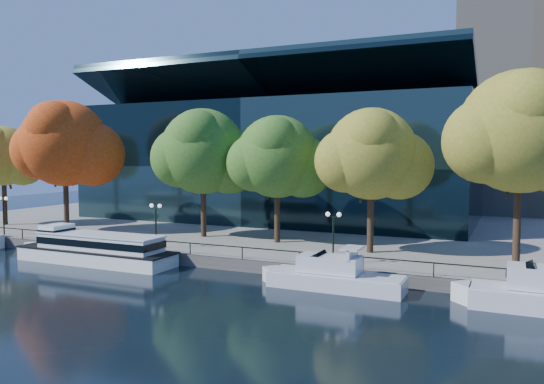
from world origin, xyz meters
The scene contains 15 objects.
ground centered at (0.00, 0.00, 0.00)m, with size 160.00×160.00×0.00m, color black.
promenade centered at (0.00, 36.38, 0.50)m, with size 90.00×67.08×1.00m.
railing centered at (0.00, 3.25, 1.94)m, with size 88.20×0.08×0.99m.
convention_building centered at (-4.00, 31.79, 8.51)m, with size 50.00×24.57×21.43m.
tour_boat centered at (-8.53, 0.76, 1.34)m, with size 16.56×3.69×3.14m.
cruiser_near centered at (13.29, 0.79, 0.95)m, with size 10.60×2.73×3.07m.
tree_0 centered at (-30.89, 10.08, 9.16)m, with size 8.92×7.32×11.89m.
tree_1 centered at (-19.79, 9.02, 10.47)m, with size 11.76×9.64×14.38m.
tree_2 centered at (-3.98, 12.03, 9.60)m, with size 10.95×8.98×13.16m.
tree_3 centered at (4.38, 11.93, 9.08)m, with size 9.89×8.11×12.21m.
tree_4 centered at (13.88, 10.37, 9.34)m, with size 9.84×8.07×12.45m.
tree_5 centered at (25.38, 9.21, 10.96)m, with size 11.48×9.41×14.75m.
lamp_0 centered at (-24.19, 4.50, 3.98)m, with size 1.26×0.36×4.03m.
lamp_1 centered at (-4.47, 4.50, 3.98)m, with size 1.26×0.36×4.03m.
lamp_2 centered at (12.29, 4.50, 3.98)m, with size 1.26×0.36×4.03m.
Camera 1 is at (24.86, -34.38, 9.42)m, focal length 35.00 mm.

